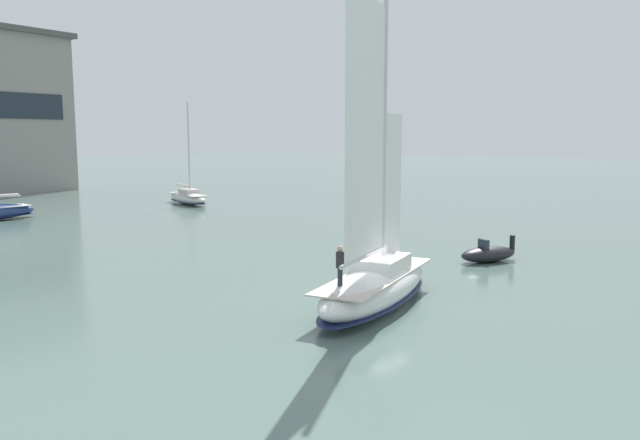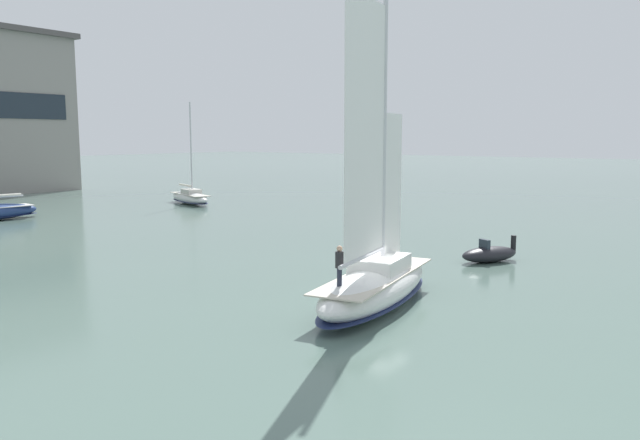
# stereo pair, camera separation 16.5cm
# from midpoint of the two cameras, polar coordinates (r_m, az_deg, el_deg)

# --- Properties ---
(ground_plane) EXTENTS (400.00, 400.00, 0.00)m
(ground_plane) POSITION_cam_midpoint_polar(r_m,az_deg,el_deg) (27.82, 4.92, -7.80)
(ground_plane) COLOR slate
(sailboat_main) EXTENTS (10.65, 4.54, 14.18)m
(sailboat_main) POSITION_cam_midpoint_polar(r_m,az_deg,el_deg) (27.56, 4.95, -5.56)
(sailboat_main) COLOR white
(sailboat_main) RESTS_ON ground
(sailboat_moored_far_slip) EXTENTS (4.78, 8.32, 11.04)m
(sailboat_moored_far_slip) POSITION_cam_midpoint_polar(r_m,az_deg,el_deg) (70.04, -12.06, 2.05)
(sailboat_moored_far_slip) COLOR white
(sailboat_moored_far_slip) RESTS_ON ground
(motor_tender) EXTENTS (4.09, 3.20, 1.47)m
(motor_tender) POSITION_cam_midpoint_polar(r_m,az_deg,el_deg) (38.37, 15.03, -3.00)
(motor_tender) COLOR black
(motor_tender) RESTS_ON ground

